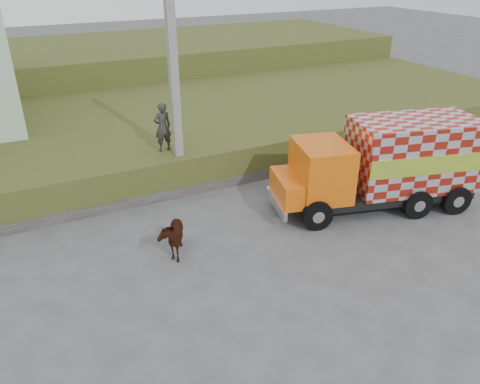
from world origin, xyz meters
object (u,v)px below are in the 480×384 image
utility_pole (175,88)px  cow (171,235)px  pedestrian (163,127)px  cargo_truck (386,164)px

utility_pole → cow: (-1.76, -4.08, -3.41)m
utility_pole → pedestrian: bearing=115.6°
pedestrian → cargo_truck: bearing=136.1°
cargo_truck → cow: (-7.97, 0.43, -1.01)m
utility_pole → pedestrian: utility_pole is taller
utility_pole → cow: size_ratio=5.10×
cow → pedestrian: 5.30m
cargo_truck → utility_pole: bearing=158.3°
utility_pole → pedestrian: size_ratio=4.21×
cargo_truck → cow: bearing=-168.8°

